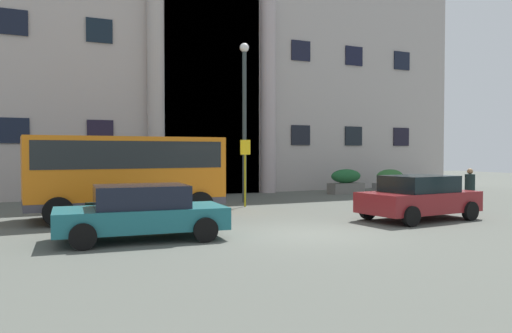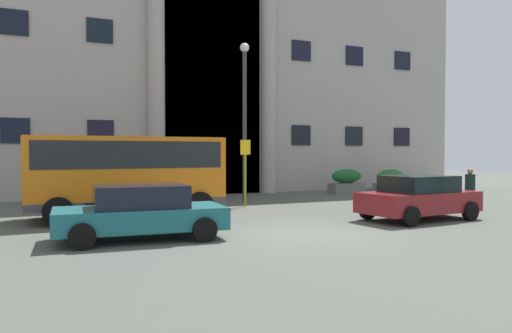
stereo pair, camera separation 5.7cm
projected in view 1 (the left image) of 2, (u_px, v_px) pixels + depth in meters
name	position (u px, v px, depth m)	size (l,w,h in m)	color
ground_plane	(307.00, 236.00, 13.58)	(80.00, 64.00, 0.12)	#52554E
office_building_facade	(154.00, 67.00, 29.18)	(36.68, 9.67, 14.51)	#ACA39F
orange_minibus	(125.00, 170.00, 16.87)	(6.42, 2.88, 2.74)	orange
bus_stop_sign	(245.00, 166.00, 20.28)	(0.44, 0.08, 2.73)	#9F9C17
hedge_planter_far_west	(167.00, 188.00, 22.39)	(1.47, 0.70, 1.29)	gray
hedge_planter_east	(390.00, 181.00, 28.16)	(1.87, 0.82, 1.25)	slate
hedge_planter_entrance_left	(346.00, 182.00, 26.67)	(1.91, 0.81, 1.31)	slate
parked_estate_mid	(419.00, 197.00, 16.36)	(4.12, 2.34, 1.46)	maroon
parked_coupe_end	(141.00, 212.00, 12.69)	(4.36, 2.36, 1.39)	#1C646D
motorcycle_near_kerb	(100.00, 215.00, 14.10)	(1.90, 0.56, 0.89)	black
pedestrian_child_trailing	(470.00, 190.00, 18.45)	(0.36, 0.36, 1.63)	#1F212D
lamppost_plaza_centre	(244.00, 109.00, 21.91)	(0.40, 0.40, 7.02)	#313C3C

